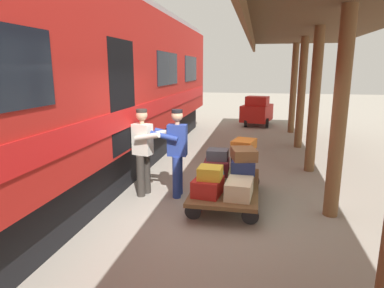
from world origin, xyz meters
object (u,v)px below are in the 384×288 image
Objects in this scene: suitcase_red_plastic at (208,186)px; suitcase_black_hardshell at (242,155)px; suitcase_burgundy_valise at (243,168)px; suitcase_olive_duffel at (241,178)px; porter_in_overalls at (176,150)px; train_car at (48,90)px; suitcase_cream_canvas at (239,188)px; suitcase_navy_fabric at (244,166)px; suitcase_brown_leather at (244,154)px; porter_by_door at (144,149)px; suitcase_teal_softside at (213,179)px; suitcase_yellow_case at (210,173)px; suitcase_slate_roller at (218,155)px; suitcase_maroon_trunk at (217,167)px; suitcase_orange_carryall at (244,144)px; baggage_tug at (257,111)px; luggage_cart at (227,186)px.

suitcase_black_hardshell reaches higher than suitcase_red_plastic.
suitcase_olive_duffel is at bearing 90.00° from suitcase_burgundy_valise.
suitcase_black_hardshell is 0.26× the size of porter_in_overalls.
suitcase_olive_duffel is at bearing 175.27° from porter_in_overalls.
suitcase_black_hardshell is at bearing -166.50° from train_car.
suitcase_navy_fabric is (-0.04, -0.58, 0.23)m from suitcase_cream_canvas.
suitcase_brown_leather is (-0.03, 0.00, 0.46)m from suitcase_olive_duffel.
suitcase_cream_canvas is 0.37× the size of porter_by_door.
suitcase_teal_softside is 1.03× the size of suitcase_burgundy_valise.
suitcase_slate_roller is at bearing -88.68° from suitcase_yellow_case.
suitcase_maroon_trunk is 0.94m from suitcase_brown_leather.
suitcase_orange_carryall is at bearing 163.12° from suitcase_black_hardshell.
train_car is 27.56× the size of suitcase_cream_canvas.
suitcase_maroon_trunk is 0.72m from suitcase_orange_carryall.
suitcase_brown_leather is at bearing 92.42° from suitcase_orange_carryall.
train_car reaches higher than porter_by_door.
suitcase_maroon_trunk is 8.43m from baggage_tug.
suitcase_navy_fabric is at bearing 178.17° from porter_by_door.
suitcase_slate_roller is at bearing -90.37° from suitcase_red_plastic.
train_car is at bearing 15.33° from suitcase_maroon_trunk.
suitcase_red_plastic is at bearing 66.03° from suitcase_orange_carryall.
suitcase_burgundy_valise is (-3.63, -0.85, -1.56)m from train_car.
suitcase_maroon_trunk and suitcase_red_plastic have the same top height.
suitcase_black_hardshell is (0.03, -0.61, 0.28)m from suitcase_olive_duffel.
suitcase_olive_duffel is 0.80m from suitcase_red_plastic.
luggage_cart is 0.70m from suitcase_brown_leather.
suitcase_maroon_trunk is 1.53m from porter_by_door.
suitcase_orange_carryall is at bearing -87.10° from suitcase_navy_fabric.
suitcase_black_hardshell is at bearing -88.57° from suitcase_cream_canvas.
porter_in_overalls reaches higher than suitcase_black_hardshell.
suitcase_navy_fabric is at bearing -176.37° from train_car.
baggage_tug reaches higher than luggage_cart.
suitcase_burgundy_valise is at bearing -113.68° from luggage_cart.
porter_in_overalls reaches higher than suitcase_orange_carryall.
suitcase_brown_leather is at bearing 179.78° from suitcase_teal_softside.
baggage_tug is at bearing -103.04° from porter_by_door.
suitcase_navy_fabric is at bearing 178.09° from suitcase_teal_softside.
suitcase_cream_canvas is 1.40× the size of suitcase_black_hardshell.
train_car reaches higher than suitcase_navy_fabric.
suitcase_teal_softside is 0.80m from suitcase_cream_canvas.
train_car is 3.84m from suitcase_brown_leather.
luggage_cart is at bearing -0.42° from suitcase_brown_leather.
suitcase_burgundy_valise is 1.04× the size of suitcase_olive_duffel.
suitcase_maroon_trunk is 1.06× the size of suitcase_brown_leather.
suitcase_cream_canvas is (-0.26, 0.60, 0.19)m from luggage_cart.
suitcase_orange_carryall is 1.04× the size of suitcase_brown_leather.
suitcase_cream_canvas is at bearing 131.25° from suitcase_teal_softside.
luggage_cart is 0.78m from suitcase_yellow_case.
porter_in_overalls reaches higher than luggage_cart.
baggage_tug is (-0.15, -9.01, -0.10)m from suitcase_navy_fabric.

